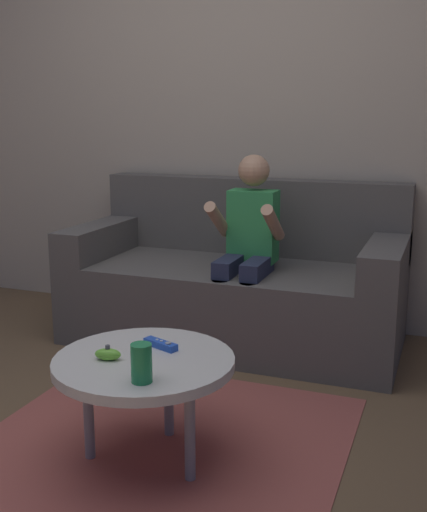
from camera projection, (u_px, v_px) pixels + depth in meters
ground_plane at (50, 476)px, 2.12m from camera, size 9.51×9.51×0.00m
wall_back at (236, 103)px, 3.58m from camera, size 4.75×0.05×2.50m
couch at (237, 285)px, 3.38m from camera, size 1.73×0.80×0.84m
person_seated_on_couch at (247, 243)px, 3.12m from camera, size 0.34×0.42×1.00m
coffee_table at (144, 367)px, 2.14m from camera, size 0.62×0.62×0.38m
area_rug at (146, 459)px, 2.21m from camera, size 1.32×1.51×0.01m
game_remote_blue_near_edge at (161, 344)px, 2.22m from camera, size 0.14×0.08×0.03m
nunchuk_lime at (108, 354)px, 2.11m from camera, size 0.10×0.06×0.05m
soda_can at (142, 363)px, 1.93m from camera, size 0.07×0.07×0.12m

